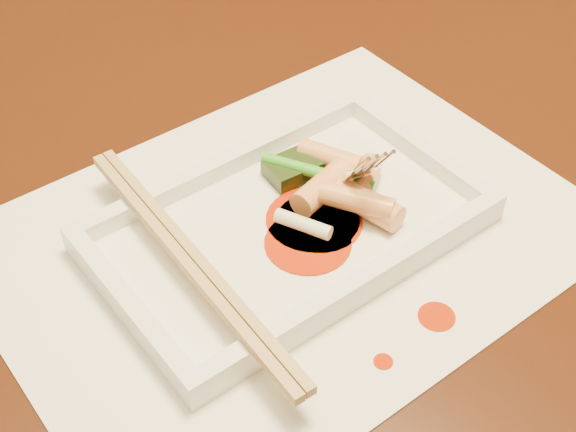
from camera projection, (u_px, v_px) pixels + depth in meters
table at (131, 224)px, 0.71m from camera, size 1.40×0.90×0.75m
placemat at (288, 235)px, 0.56m from camera, size 0.40×0.30×0.00m
sauce_splatter_a at (437, 317)px, 0.50m from camera, size 0.02×0.02×0.00m
sauce_splatter_b at (383, 362)px, 0.48m from camera, size 0.01×0.01×0.00m
plate_base at (288, 231)px, 0.55m from camera, size 0.26×0.16×0.01m
plate_rim_far at (227, 163)px, 0.59m from camera, size 0.26×0.01×0.01m
plate_rim_near at (359, 284)px, 0.50m from camera, size 0.26×0.01×0.01m
plate_rim_left at (128, 305)px, 0.49m from camera, size 0.01×0.14×0.01m
plate_rim_right at (419, 149)px, 0.60m from camera, size 0.01×0.14×0.01m
veg_piece at (293, 168)px, 0.58m from camera, size 0.04×0.03×0.01m
scallion_white at (303, 224)px, 0.54m from camera, size 0.03×0.04×0.01m
scallion_green at (318, 173)px, 0.57m from camera, size 0.05×0.08×0.01m
chopstick_a at (185, 263)px, 0.50m from camera, size 0.02×0.25×0.01m
chopstick_b at (195, 257)px, 0.51m from camera, size 0.02×0.25×0.01m
fork at (354, 90)px, 0.54m from camera, size 0.09×0.10×0.14m
sauce_blob_0 at (319, 222)px, 0.55m from camera, size 0.06×0.06×0.00m
sauce_blob_1 at (313, 219)px, 0.56m from camera, size 0.07×0.07×0.00m
sauce_blob_2 at (308, 243)px, 0.54m from camera, size 0.06×0.06×0.00m
rice_cake_0 at (368, 204)px, 0.55m from camera, size 0.03×0.05×0.02m
rice_cake_1 at (330, 158)px, 0.59m from camera, size 0.04×0.05×0.02m
rice_cake_2 at (357, 201)px, 0.55m from camera, size 0.04×0.05×0.02m
rice_cake_3 at (323, 187)px, 0.57m from camera, size 0.05×0.03×0.02m
rice_cake_4 at (366, 180)px, 0.57m from camera, size 0.04×0.04×0.02m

